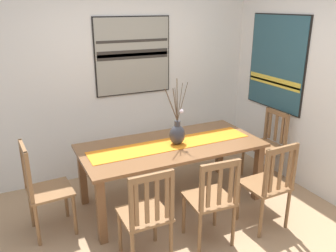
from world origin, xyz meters
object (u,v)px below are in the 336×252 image
(chair_1, at_px, (43,188))
(chair_2, at_px, (269,184))
(painting_on_back_wall, at_px, (133,56))
(painting_on_side_wall, at_px, (277,63))
(chair_0, at_px, (147,214))
(centerpiece_vase, at_px, (177,133))
(chair_4, at_px, (267,144))
(dining_table, at_px, (171,152))
(chair_3, at_px, (212,199))

(chair_1, distance_m, chair_2, 2.27)
(painting_on_back_wall, height_order, painting_on_side_wall, painting_on_side_wall)
(chair_0, relative_size, painting_on_back_wall, 0.92)
(centerpiece_vase, bearing_deg, chair_4, 1.27)
(dining_table, relative_size, chair_2, 2.13)
(chair_0, height_order, chair_4, chair_0)
(centerpiece_vase, xyz_separation_m, chair_2, (0.61, -0.86, -0.37))
(chair_3, xyz_separation_m, chair_4, (1.41, 0.86, -0.00))
(chair_0, bearing_deg, chair_4, 22.25)
(dining_table, relative_size, centerpiece_vase, 2.77)
(chair_0, relative_size, chair_3, 1.02)
(chair_0, distance_m, chair_2, 1.33)
(centerpiece_vase, bearing_deg, painting_on_side_wall, 9.88)
(chair_2, relative_size, painting_on_side_wall, 0.78)
(chair_1, height_order, chair_2, chair_1)
(dining_table, xyz_separation_m, chair_0, (-0.66, -0.85, -0.14))
(dining_table, relative_size, painting_on_back_wall, 1.99)
(painting_on_side_wall, bearing_deg, chair_4, -136.10)
(dining_table, distance_m, painting_on_back_wall, 1.43)
(chair_4, xyz_separation_m, painting_on_back_wall, (-1.45, 1.06, 1.11))
(chair_1, xyz_separation_m, chair_3, (1.42, -0.87, -0.02))
(painting_on_back_wall, bearing_deg, centerpiece_vase, -84.72)
(chair_2, bearing_deg, chair_4, 50.14)
(chair_4, bearing_deg, centerpiece_vase, -178.73)
(chair_1, bearing_deg, painting_on_side_wall, 4.58)
(centerpiece_vase, bearing_deg, painting_on_back_wall, 95.28)
(chair_4, bearing_deg, chair_2, -129.86)
(painting_on_back_wall, bearing_deg, chair_0, -107.90)
(chair_0, bearing_deg, centerpiece_vase, 48.73)
(chair_4, bearing_deg, chair_0, -157.75)
(chair_3, bearing_deg, chair_0, 178.47)
(chair_1, bearing_deg, chair_0, -48.21)
(chair_0, relative_size, chair_2, 0.99)
(chair_0, relative_size, chair_4, 1.03)
(centerpiece_vase, xyz_separation_m, chair_4, (1.35, 0.03, -0.38))
(chair_0, bearing_deg, chair_3, -1.53)
(chair_0, xyz_separation_m, chair_1, (-0.76, 0.85, 0.01))
(chair_1, distance_m, chair_3, 1.66)
(chair_1, bearing_deg, centerpiece_vase, -1.30)
(centerpiece_vase, xyz_separation_m, chair_0, (-0.72, -0.82, -0.36))
(painting_on_side_wall, bearing_deg, dining_table, -171.48)
(dining_table, relative_size, chair_3, 2.20)
(centerpiece_vase, height_order, chair_1, centerpiece_vase)
(chair_2, bearing_deg, chair_0, 178.14)
(centerpiece_vase, relative_size, chair_0, 0.78)
(dining_table, height_order, chair_3, chair_3)
(chair_3, relative_size, painting_on_side_wall, 0.75)
(dining_table, xyz_separation_m, centerpiece_vase, (0.06, -0.03, 0.22))
(chair_0, bearing_deg, painting_on_back_wall, 72.10)
(chair_1, distance_m, painting_on_side_wall, 3.25)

